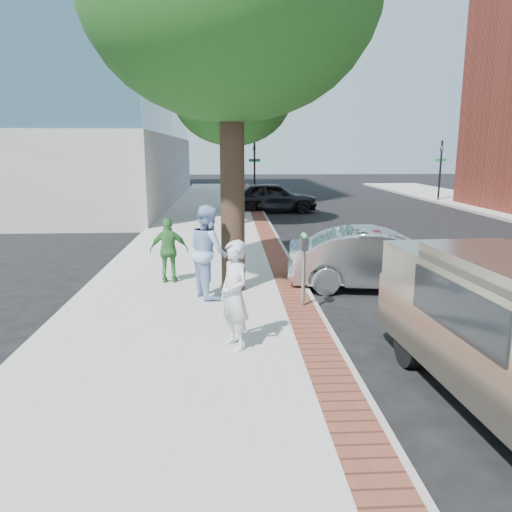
{
  "coord_description": "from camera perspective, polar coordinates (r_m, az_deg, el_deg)",
  "views": [
    {
      "loc": [
        -0.67,
        -8.82,
        3.18
      ],
      "look_at": [
        -0.17,
        0.52,
        1.2
      ],
      "focal_mm": 35.0,
      "sensor_mm": 36.0,
      "label": 1
    }
  ],
  "objects": [
    {
      "name": "sedan_silver",
      "position": [
        11.94,
        14.08,
        -0.37
      ],
      "size": [
        4.46,
        2.06,
        1.41
      ],
      "primitive_type": "imported",
      "rotation": [
        0.0,
        0.0,
        1.44
      ],
      "color": "#B1B4B8",
      "rests_on": "ground"
    },
    {
      "name": "signal_near",
      "position": [
        30.88,
        -0.17,
        10.24
      ],
      "size": [
        0.7,
        0.15,
        3.8
      ],
      "color": "black",
      "rests_on": "ground"
    },
    {
      "name": "office_base",
      "position": [
        33.22,
        -25.19,
        8.81
      ],
      "size": [
        18.2,
        22.2,
        4.0
      ],
      "primitive_type": "cube",
      "color": "gray",
      "rests_on": "ground"
    },
    {
      "name": "brick_strip",
      "position": [
        17.15,
        1.55,
        1.79
      ],
      "size": [
        0.6,
        60.0,
        0.01
      ],
      "primitive_type": "cube",
      "color": "brown",
      "rests_on": "sidewalk"
    },
    {
      "name": "person_green",
      "position": [
        11.77,
        -9.91,
        0.65
      ],
      "size": [
        0.92,
        0.44,
        1.52
      ],
      "primitive_type": "imported",
      "rotation": [
        0.0,
        0.0,
        3.22
      ],
      "color": "#3A813B",
      "rests_on": "sidewalk"
    },
    {
      "name": "bg_car",
      "position": [
        26.28,
        1.9,
        6.74
      ],
      "size": [
        4.7,
        1.99,
        1.58
      ],
      "primitive_type": "imported",
      "rotation": [
        0.0,
        0.0,
        1.6
      ],
      "color": "black",
      "rests_on": "ground"
    },
    {
      "name": "tree_far",
      "position": [
        20.93,
        -2.73,
        17.75
      ],
      "size": [
        4.8,
        4.8,
        7.14
      ],
      "color": "black",
      "rests_on": "sidewalk"
    },
    {
      "name": "person_officer",
      "position": [
        10.46,
        -5.5,
        0.55
      ],
      "size": [
        1.05,
        1.16,
        1.95
      ],
      "primitive_type": "imported",
      "rotation": [
        0.0,
        0.0,
        1.98
      ],
      "color": "#90AFDF",
      "rests_on": "sidewalk"
    },
    {
      "name": "sidewalk",
      "position": [
        17.13,
        -5.8,
        1.45
      ],
      "size": [
        5.0,
        60.0,
        0.15
      ],
      "primitive_type": "cube",
      "color": "#9E9991",
      "rests_on": "ground"
    },
    {
      "name": "curb",
      "position": [
        17.2,
        2.72,
        1.54
      ],
      "size": [
        0.1,
        60.0,
        0.15
      ],
      "primitive_type": "cube",
      "color": "gray",
      "rests_on": "ground"
    },
    {
      "name": "ground",
      "position": [
        9.41,
        1.21,
        -7.82
      ],
      "size": [
        120.0,
        120.0,
        0.0
      ],
      "primitive_type": "plane",
      "color": "black",
      "rests_on": "ground"
    },
    {
      "name": "parking_meter",
      "position": [
        9.74,
        5.49,
        0.19
      ],
      "size": [
        0.12,
        0.32,
        1.47
      ],
      "color": "gray",
      "rests_on": "sidewalk"
    },
    {
      "name": "person_gray",
      "position": [
        7.69,
        -2.49,
        -4.5
      ],
      "size": [
        0.66,
        0.74,
        1.71
      ],
      "primitive_type": "imported",
      "rotation": [
        0.0,
        0.0,
        -1.06
      ],
      "color": "silver",
      "rests_on": "sidewalk"
    },
    {
      "name": "signal_far",
      "position": [
        33.53,
        20.34,
        9.64
      ],
      "size": [
        0.7,
        0.15,
        3.8
      ],
      "color": "black",
      "rests_on": "ground"
    }
  ]
}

